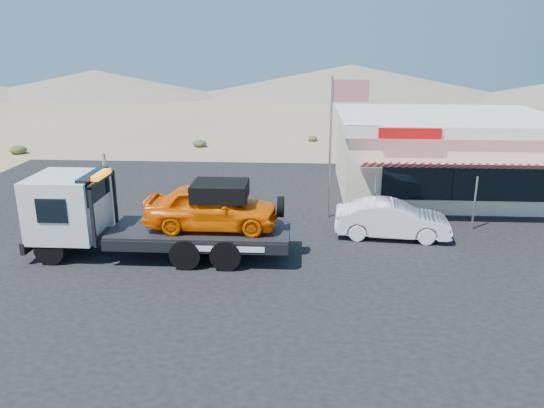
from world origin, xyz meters
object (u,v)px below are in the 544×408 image
at_px(jerky_store, 442,153).
at_px(flagpole, 336,131).
at_px(tow_truck, 153,212).
at_px(white_sedan, 392,219).

distance_m(jerky_store, flagpole, 7.36).
bearing_deg(flagpole, tow_truck, -144.83).
bearing_deg(white_sedan, tow_truck, 109.86).
bearing_deg(tow_truck, jerky_store, 36.87).
relative_size(tow_truck, jerky_store, 0.86).
height_order(tow_truck, jerky_store, jerky_store).
height_order(tow_truck, white_sedan, tow_truck).
bearing_deg(jerky_store, white_sedan, -116.77).
bearing_deg(jerky_store, tow_truck, -143.13).
height_order(white_sedan, jerky_store, jerky_store).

